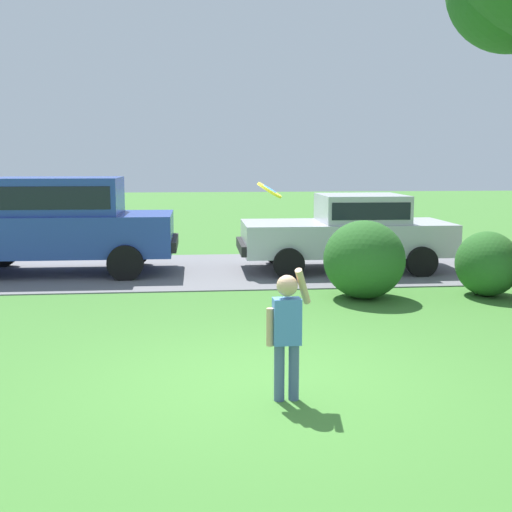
{
  "coord_description": "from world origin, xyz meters",
  "views": [
    {
      "loc": [
        -0.72,
        -6.58,
        2.28
      ],
      "look_at": [
        0.09,
        1.45,
        1.1
      ],
      "focal_mm": 46.72,
      "sensor_mm": 36.0,
      "label": 1
    }
  ],
  "objects_px": {
    "parked_sedan": "(350,229)",
    "parked_suv": "(58,220)",
    "frisbee": "(270,190)",
    "child_thrower": "(287,327)"
  },
  "relations": [
    {
      "from": "parked_sedan",
      "to": "child_thrower",
      "type": "xyz_separation_m",
      "value": [
        -2.39,
        -7.3,
        -0.13
      ]
    },
    {
      "from": "parked_sedan",
      "to": "parked_suv",
      "type": "height_order",
      "value": "parked_suv"
    },
    {
      "from": "parked_suv",
      "to": "child_thrower",
      "type": "relative_size",
      "value": 3.67
    },
    {
      "from": "frisbee",
      "to": "child_thrower",
      "type": "bearing_deg",
      "value": -82.33
    },
    {
      "from": "parked_sedan",
      "to": "parked_suv",
      "type": "relative_size",
      "value": 0.94
    },
    {
      "from": "parked_suv",
      "to": "frisbee",
      "type": "distance_m",
      "value": 7.66
    },
    {
      "from": "parked_suv",
      "to": "child_thrower",
      "type": "xyz_separation_m",
      "value": [
        3.49,
        -7.46,
        -0.36
      ]
    },
    {
      "from": "child_thrower",
      "to": "parked_sedan",
      "type": "bearing_deg",
      "value": 71.88
    },
    {
      "from": "parked_sedan",
      "to": "child_thrower",
      "type": "bearing_deg",
      "value": -108.12
    },
    {
      "from": "parked_suv",
      "to": "frisbee",
      "type": "bearing_deg",
      "value": -63.43
    }
  ]
}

